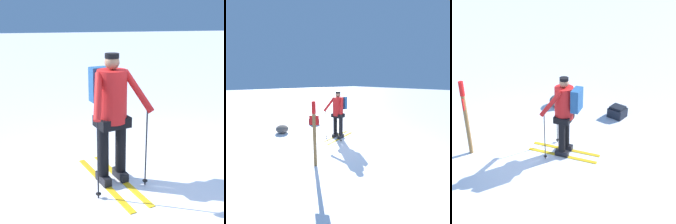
% 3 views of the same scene
% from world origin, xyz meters
% --- Properties ---
extents(ground_plane, '(80.00, 80.00, 0.00)m').
position_xyz_m(ground_plane, '(0.00, 0.00, 0.00)').
color(ground_plane, white).
extents(skier, '(0.88, 1.63, 1.78)m').
position_xyz_m(skier, '(0.73, -0.46, 1.06)').
color(skier, gold).
rests_on(skier, ground_plane).
extents(dropped_backpack, '(0.43, 0.45, 0.31)m').
position_xyz_m(dropped_backpack, '(2.97, -0.65, 0.15)').
color(dropped_backpack, black).
rests_on(dropped_backpack, ground_plane).
extents(trail_marker, '(0.19, 0.18, 1.70)m').
position_xyz_m(trail_marker, '(-0.45, 1.26, 1.00)').
color(trail_marker, olive).
rests_on(trail_marker, ground_plane).
extents(rock_boulder, '(0.60, 0.51, 0.33)m').
position_xyz_m(rock_boulder, '(2.65, 1.08, 0.16)').
color(rock_boulder, '#5B5651').
rests_on(rock_boulder, ground_plane).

